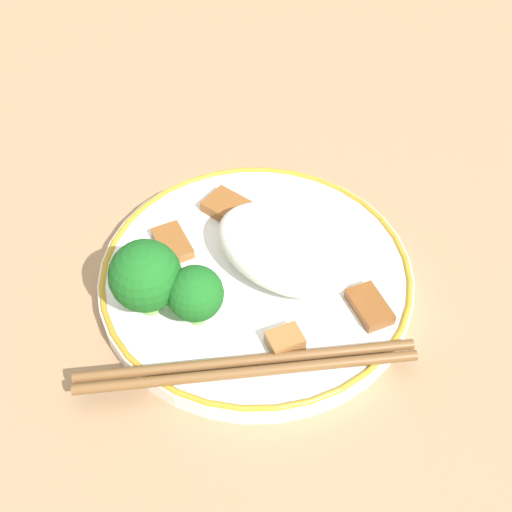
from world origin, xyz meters
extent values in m
plane|color=#9E7A56|center=(0.00, 0.00, 0.00)|extent=(3.00, 3.00, 0.00)
cylinder|color=white|center=(0.00, 0.00, 0.01)|extent=(0.25, 0.25, 0.02)
torus|color=#B28C26|center=(0.00, 0.00, 0.02)|extent=(0.25, 0.25, 0.00)
ellipsoid|color=white|center=(0.01, 0.02, 0.04)|extent=(0.12, 0.08, 0.04)
cylinder|color=#7FB756|center=(-0.04, -0.08, 0.02)|extent=(0.02, 0.02, 0.02)
sphere|color=#19601E|center=(-0.04, -0.08, 0.05)|extent=(0.05, 0.05, 0.05)
cylinder|color=#7FB756|center=(-0.01, -0.06, 0.02)|extent=(0.01, 0.01, 0.02)
sphere|color=#19601E|center=(-0.01, -0.06, 0.05)|extent=(0.04, 0.04, 0.04)
cube|color=brown|center=(0.09, 0.02, 0.02)|extent=(0.04, 0.04, 0.01)
cube|color=#9E6633|center=(0.06, -0.04, 0.02)|extent=(0.03, 0.03, 0.01)
cube|color=brown|center=(-0.07, -0.02, 0.02)|extent=(0.04, 0.04, 0.01)
cube|color=brown|center=(-0.06, 0.04, 0.02)|extent=(0.03, 0.03, 0.01)
cylinder|color=brown|center=(0.05, -0.08, 0.02)|extent=(0.18, 0.18, 0.01)
cylinder|color=brown|center=(0.05, -0.07, 0.02)|extent=(0.18, 0.18, 0.01)
camera|label=1|loc=(0.22, -0.28, 0.45)|focal=50.00mm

